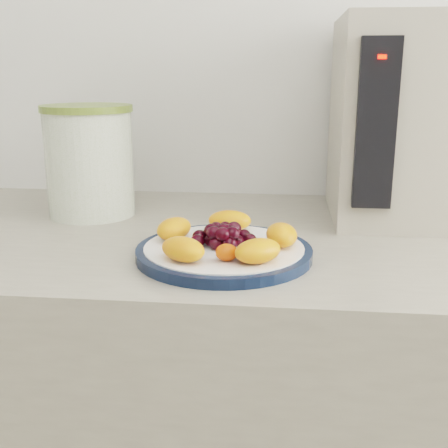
# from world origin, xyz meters

# --- Properties ---
(plate_rim) EXTENTS (0.25, 0.25, 0.01)m
(plate_rim) POSITION_xyz_m (-0.10, 1.07, 0.91)
(plate_rim) COLOR #0E1B34
(plate_rim) RESTS_ON counter
(plate_face) EXTENTS (0.23, 0.23, 0.02)m
(plate_face) POSITION_xyz_m (-0.10, 1.07, 0.91)
(plate_face) COLOR white
(plate_face) RESTS_ON counter
(canister) EXTENTS (0.18, 0.18, 0.19)m
(canister) POSITION_xyz_m (-0.37, 1.29, 0.99)
(canister) COLOR #456312
(canister) RESTS_ON counter
(canister_lid) EXTENTS (0.19, 0.19, 0.01)m
(canister_lid) POSITION_xyz_m (-0.37, 1.29, 1.09)
(canister_lid) COLOR olive
(canister_lid) RESTS_ON canister
(appliance_body) EXTENTS (0.20, 0.28, 0.35)m
(appliance_body) POSITION_xyz_m (0.17, 1.34, 1.07)
(appliance_body) COLOR #ABA291
(appliance_body) RESTS_ON counter
(appliance_panel) EXTENTS (0.06, 0.02, 0.26)m
(appliance_panel) POSITION_xyz_m (0.12, 1.20, 1.08)
(appliance_panel) COLOR black
(appliance_panel) RESTS_ON appliance_body
(appliance_led) EXTENTS (0.01, 0.01, 0.01)m
(appliance_led) POSITION_xyz_m (0.12, 1.18, 1.18)
(appliance_led) COLOR #FF0C05
(appliance_led) RESTS_ON appliance_panel
(fruit_plate) EXTENTS (0.22, 0.21, 0.03)m
(fruit_plate) POSITION_xyz_m (-0.10, 1.06, 0.93)
(fruit_plate) COLOR orange
(fruit_plate) RESTS_ON plate_face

